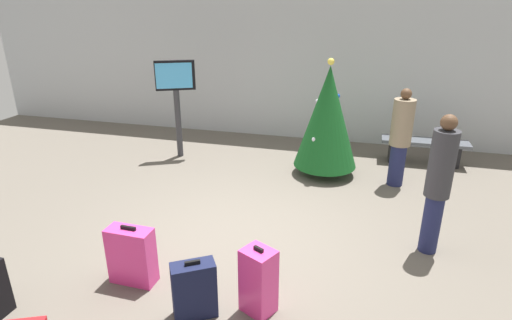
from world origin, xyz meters
TOP-DOWN VIEW (x-y plane):
  - ground_plane at (0.00, 0.00)m, footprint 16.00×16.00m
  - back_wall at (0.00, 4.69)m, footprint 16.00×0.20m
  - holiday_tree at (0.89, 2.54)m, footprint 1.14×1.14m
  - flight_info_kiosk at (-2.12, 2.74)m, footprint 0.73×0.41m
  - waiting_bench at (2.73, 3.61)m, footprint 1.64×0.44m
  - traveller_0 at (2.15, 2.39)m, footprint 0.49×0.49m
  - traveller_1 at (2.46, 0.34)m, footprint 0.37×0.37m
  - suitcase_1 at (0.02, -1.53)m, footprint 0.48×0.41m
  - suitcase_2 at (0.62, -1.30)m, footprint 0.41×0.38m
  - suitcase_4 at (-0.88, -1.20)m, footprint 0.52×0.25m

SIDE VIEW (x-z plane):
  - ground_plane at x=0.00m, z-range 0.00..0.00m
  - suitcase_1 at x=0.02m, z-range -0.02..0.64m
  - suitcase_4 at x=-0.88m, z-range -0.02..0.70m
  - suitcase_2 at x=0.62m, z-range -0.02..0.75m
  - waiting_bench at x=2.73m, z-range 0.13..0.61m
  - traveller_0 at x=2.15m, z-range 0.04..1.75m
  - traveller_1 at x=2.46m, z-range 0.06..1.88m
  - holiday_tree at x=0.89m, z-range 0.03..2.16m
  - flight_info_kiosk at x=-2.12m, z-range 0.37..2.33m
  - back_wall at x=0.00m, z-range 0.00..3.38m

